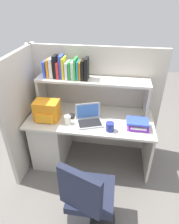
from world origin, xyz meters
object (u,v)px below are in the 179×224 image
backpack (47,111)px  snack_canister (110,127)px  computer_mouse (71,116)px  laptop (89,119)px  paper_cup (68,120)px  office_chair (89,201)px

backpack → snack_canister: 0.81m
computer_mouse → snack_canister: (0.51, -0.21, 0.04)m
computer_mouse → laptop: bearing=-20.1°
paper_cup → laptop: bearing=15.2°
computer_mouse → paper_cup: 0.15m
laptop → backpack: (-0.53, -0.02, 0.07)m
laptop → office_chair: 0.95m
office_chair → paper_cup: bearing=-43.4°
laptop → snack_canister: laptop is taller
backpack → computer_mouse: size_ratio=2.88×
backpack → computer_mouse: backpack is taller
backpack → snack_canister: backpack is taller
laptop → snack_canister: 0.30m
laptop → office_chair: (0.13, -0.85, -0.39)m
laptop → computer_mouse: 0.26m
laptop → snack_canister: bearing=-27.0°
computer_mouse → office_chair: 1.06m
computer_mouse → office_chair: bearing=-71.2°
laptop → backpack: bearing=-178.3°
paper_cup → snack_canister: size_ratio=0.99×
backpack → paper_cup: bearing=-11.0°
snack_canister → office_chair: 0.83m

